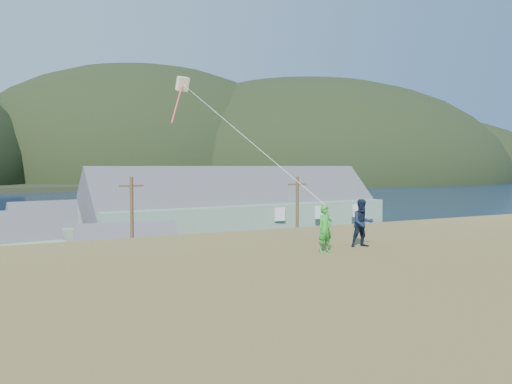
% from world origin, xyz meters
% --- Properties ---
extents(ground, '(900.00, 900.00, 0.00)m').
position_xyz_m(ground, '(0.00, 0.00, 0.00)').
color(ground, '#0A1638').
rests_on(ground, ground).
extents(grass_strip, '(110.00, 8.00, 0.10)m').
position_xyz_m(grass_strip, '(0.00, -2.00, 0.05)').
color(grass_strip, '#4C3D19').
rests_on(grass_strip, ground).
extents(waterfront_lot, '(72.00, 36.00, 0.12)m').
position_xyz_m(waterfront_lot, '(0.00, 17.00, 0.06)').
color(waterfront_lot, '#28282B').
rests_on(waterfront_lot, ground).
extents(wharf, '(26.00, 14.00, 0.90)m').
position_xyz_m(wharf, '(-6.00, 40.00, 0.45)').
color(wharf, gray).
rests_on(wharf, ground).
extents(far_shore, '(900.00, 320.00, 2.00)m').
position_xyz_m(far_shore, '(0.00, 330.00, 1.00)').
color(far_shore, black).
rests_on(far_shore, ground).
extents(far_hills, '(760.00, 265.00, 143.00)m').
position_xyz_m(far_hills, '(35.59, 279.38, 2.00)').
color(far_hills, black).
rests_on(far_hills, ground).
extents(lodge, '(34.90, 13.09, 11.99)m').
position_xyz_m(lodge, '(15.58, 18.68, 4.61)').
color(lodge, gray).
rests_on(lodge, waterfront_lot).
extents(shed_white, '(8.51, 6.06, 6.44)m').
position_xyz_m(shed_white, '(0.70, 8.49, 2.48)').
color(shed_white, silver).
rests_on(shed_white, waterfront_lot).
extents(shed_palegreen_far, '(12.23, 8.23, 7.62)m').
position_xyz_m(shed_palegreen_far, '(-2.42, 24.64, 2.91)').
color(shed_palegreen_far, gray).
rests_on(shed_palegreen_far, waterfront_lot).
extents(utility_poles, '(33.09, 0.24, 9.13)m').
position_xyz_m(utility_poles, '(-2.78, 1.50, 4.64)').
color(utility_poles, '#47331E').
rests_on(utility_poles, waterfront_lot).
extents(kite_flyer_green, '(0.61, 0.45, 1.52)m').
position_xyz_m(kite_flyer_green, '(1.53, -18.54, 7.96)').
color(kite_flyer_green, '#288F27').
rests_on(kite_flyer_green, hillside).
extents(kite_flyer_navy, '(0.91, 0.77, 1.64)m').
position_xyz_m(kite_flyer_navy, '(3.33, -18.14, 8.02)').
color(kite_flyer_navy, black).
rests_on(kite_flyer_navy, hillside).
extents(kite_rig, '(2.00, 3.40, 8.22)m').
position_xyz_m(kite_rig, '(-1.25, -12.54, 13.08)').
color(kite_rig, beige).
rests_on(kite_rig, ground).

